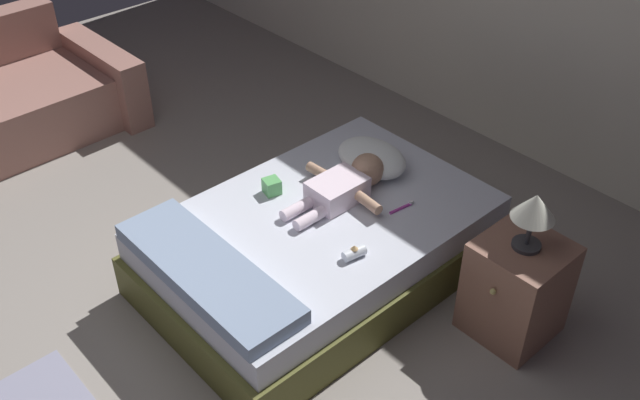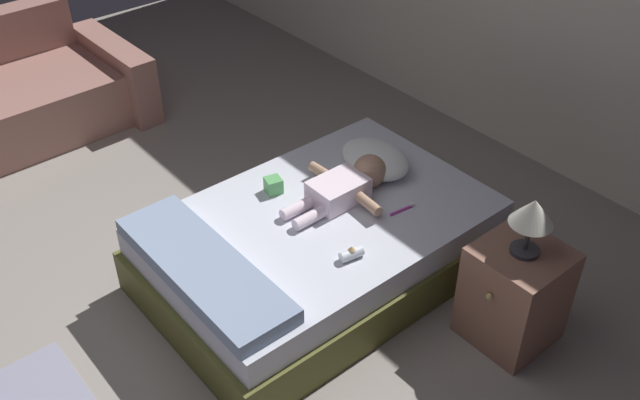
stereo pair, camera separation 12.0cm
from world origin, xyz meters
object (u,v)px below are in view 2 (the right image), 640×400
bed (320,245)px  toy_block (273,185)px  baby_bottle (351,254)px  nightstand (515,294)px  pillow (375,159)px  toothbrush (403,209)px  baby (347,185)px  lamp (533,215)px

bed → toy_block: (-0.33, -0.06, 0.25)m
bed → baby_bottle: size_ratio=14.56×
nightstand → baby_bottle: nightstand is taller
pillow → toothbrush: pillow is taller
baby → lamp: (1.00, 0.22, 0.28)m
toy_block → baby_bottle: toy_block is taller
bed → toy_block: bearing=-169.3°
baby → toothbrush: baby is taller
pillow → baby_bottle: size_ratio=3.49×
toothbrush → toy_block: (-0.58, -0.43, 0.04)m
baby_bottle → bed: bearing=164.3°
lamp → baby_bottle: size_ratio=2.38×
bed → baby: baby is taller
lamp → toy_block: bearing=-158.4°
baby → toothbrush: (0.29, 0.14, -0.06)m
toothbrush → nightstand: bearing=6.7°
toothbrush → toy_block: bearing=-143.8°
pillow → lamp: bearing=-3.4°
toothbrush → nightstand: size_ratio=0.29×
toy_block → baby_bottle: 0.69m
bed → pillow: 0.60m
bed → nightstand: nightstand is taller
bed → nightstand: 1.06m
baby → bed: bearing=-80.6°
pillow → baby_bottle: 0.79m
nightstand → toy_block: (-1.29, -0.51, 0.18)m
pillow → nightstand: bearing=-3.4°
baby → toy_block: bearing=-135.4°
pillow → toothbrush: size_ratio=2.79×
bed → baby: (-0.04, 0.22, 0.28)m
bed → pillow: (-0.12, 0.51, 0.29)m
bed → toothbrush: 0.50m
bed → toothbrush: size_ratio=11.63×
bed → nightstand: size_ratio=3.38×
nightstand → lamp: size_ratio=1.81×
bed → pillow: pillow is taller
baby → nightstand: baby is taller
lamp → toy_block: size_ratio=2.92×
lamp → toy_block: lamp is taller
toy_block → baby_bottle: bearing=-3.4°
toy_block → baby_bottle: (0.69, -0.04, -0.01)m
pillow → baby: baby is taller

